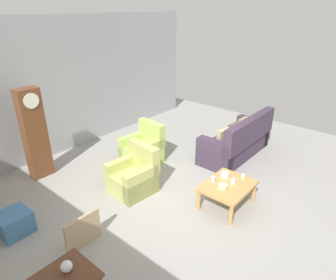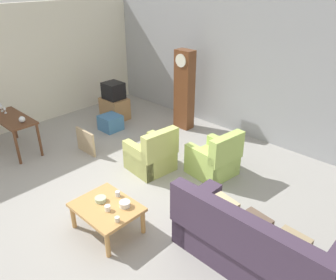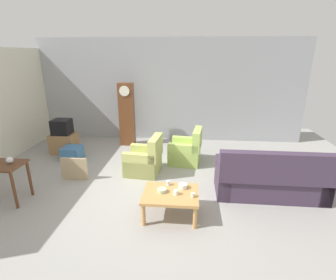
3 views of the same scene
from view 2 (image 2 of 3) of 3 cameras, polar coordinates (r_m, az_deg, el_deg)
ground_plane at (r=5.88m, az=-6.64°, el=-9.72°), size 10.40×10.40×0.00m
garage_door_wall at (r=7.74m, az=13.80°, el=12.08°), size 8.40×0.16×3.20m
pegboard_wall_left at (r=8.82m, az=-23.47°, el=11.35°), size 0.12×6.40×2.88m
couch_floral at (r=4.57m, az=14.02°, el=-17.41°), size 2.11×0.89×1.04m
armchair_olive_near at (r=6.43m, az=-2.81°, el=-2.77°), size 0.86×0.84×0.92m
armchair_olive_far at (r=6.35m, az=7.96°, el=-3.45°), size 0.87×0.85×0.92m
coffee_table_wood at (r=5.05m, az=-10.50°, el=-11.65°), size 0.96×0.76×0.44m
console_table_dark at (r=7.71m, az=-25.17°, el=2.76°), size 1.30×0.56×0.77m
grandfather_clock at (r=8.02m, az=2.82°, el=8.57°), size 0.44×0.30×1.91m
tv_stand_cabinet at (r=8.86m, az=-9.13°, el=5.38°), size 0.68×0.52×0.56m
tv_crt at (r=8.70m, az=-9.36°, el=8.38°), size 0.48×0.44×0.42m
framed_picture_leaning at (r=7.27m, az=-13.97°, el=-0.28°), size 0.60×0.05×0.52m
storage_box_blue at (r=8.26m, az=-9.85°, el=2.96°), size 0.48×0.47×0.37m
glass_dome_cloche at (r=7.31m, az=-23.81°, el=3.27°), size 0.13×0.13×0.13m
cup_white_porcelain at (r=4.90m, az=-10.34°, el=-11.44°), size 0.09×0.09×0.08m
cup_blue_rimmed at (r=5.15m, az=-8.65°, el=-9.11°), size 0.07×0.07×0.08m
cup_cream_tall at (r=4.70m, az=-8.73°, el=-13.32°), size 0.07×0.07×0.07m
bowl_white_stacked at (r=4.94m, az=-7.44°, el=-10.87°), size 0.16×0.16×0.08m
bowl_shallow_green at (r=5.10m, az=-11.52°, el=-9.96°), size 0.17×0.17×0.06m
wine_glass_tall at (r=8.04m, az=-26.79°, el=5.32°), size 0.06×0.06×0.22m
wine_glass_mid at (r=7.91m, az=-26.28°, el=4.89°), size 0.06×0.06×0.17m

